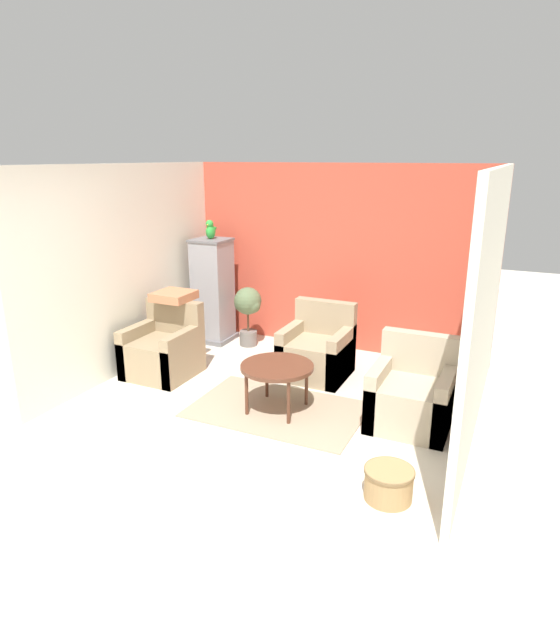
{
  "coord_description": "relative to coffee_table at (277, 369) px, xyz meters",
  "views": [
    {
      "loc": [
        2.26,
        -3.18,
        2.51
      ],
      "look_at": [
        0.0,
        1.72,
        0.85
      ],
      "focal_mm": 30.0,
      "sensor_mm": 36.0,
      "label": 1
    }
  ],
  "objects": [
    {
      "name": "coffee_table",
      "position": [
        0.0,
        0.0,
        0.0
      ],
      "size": [
        0.74,
        0.74,
        0.5
      ],
      "color": "#512D1E",
      "rests_on": "ground_plane"
    },
    {
      "name": "armchair_left",
      "position": [
        -1.63,
        0.3,
        -0.17
      ],
      "size": [
        0.75,
        0.74,
        0.86
      ],
      "color": "#8E7A5B",
      "rests_on": "ground_plane"
    },
    {
      "name": "armchair_middle",
      "position": [
        0.04,
        1.04,
        -0.17
      ],
      "size": [
        0.75,
        0.74,
        0.86
      ],
      "color": "#9E896B",
      "rests_on": "ground_plane"
    },
    {
      "name": "wicker_basket",
      "position": [
        1.4,
        -0.99,
        -0.32
      ],
      "size": [
        0.38,
        0.38,
        0.25
      ],
      "color": "#A37F51",
      "rests_on": "ground_plane"
    },
    {
      "name": "ground_plane",
      "position": [
        -0.14,
        -1.34,
        -0.46
      ],
      "size": [
        20.0,
        20.0,
        0.0
      ],
      "primitive_type": "plane",
      "color": "beige",
      "rests_on": "ground"
    },
    {
      "name": "wall_left",
      "position": [
        -2.15,
        0.37,
        0.76
      ],
      "size": [
        0.06,
        3.43,
        2.43
      ],
      "color": "silver",
      "rests_on": "ground_plane"
    },
    {
      "name": "wall_back_accent",
      "position": [
        -0.14,
        2.12,
        0.76
      ],
      "size": [
        4.07,
        0.06,
        2.43
      ],
      "color": "#C64C38",
      "rests_on": "ground_plane"
    },
    {
      "name": "birdcage",
      "position": [
        -1.75,
        1.64,
        0.26
      ],
      "size": [
        0.52,
        0.52,
        1.44
      ],
      "color": "slate",
      "rests_on": "ground_plane"
    },
    {
      "name": "area_rug",
      "position": [
        -0.0,
        0.0,
        -0.45
      ],
      "size": [
        1.74,
        1.13,
        0.01
      ],
      "color": "gray",
      "rests_on": "ground_plane"
    },
    {
      "name": "parrot",
      "position": [
        -1.75,
        1.64,
        1.1
      ],
      "size": [
        0.12,
        0.22,
        0.26
      ],
      "color": "green",
      "rests_on": "birdcage"
    },
    {
      "name": "wall_right",
      "position": [
        1.87,
        0.37,
        0.76
      ],
      "size": [
        0.06,
        3.43,
        2.43
      ],
      "color": "silver",
      "rests_on": "ground_plane"
    },
    {
      "name": "throw_pillow",
      "position": [
        -1.63,
        0.57,
        0.45
      ],
      "size": [
        0.43,
        0.43,
        0.1
      ],
      "color": "#B2704C",
      "rests_on": "armchair_left"
    },
    {
      "name": "armchair_right",
      "position": [
        1.3,
        0.28,
        -0.17
      ],
      "size": [
        0.75,
        0.74,
        0.86
      ],
      "color": "tan",
      "rests_on": "ground_plane"
    },
    {
      "name": "potted_plant",
      "position": [
        -1.21,
        1.64,
        0.09
      ],
      "size": [
        0.41,
        0.37,
        0.82
      ],
      "color": "#66605B",
      "rests_on": "ground_plane"
    }
  ]
}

